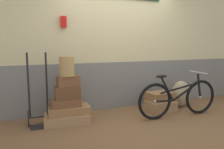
% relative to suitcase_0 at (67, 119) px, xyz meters
% --- Properties ---
extents(ground, '(9.77, 5.20, 0.06)m').
position_rel_suitcase_0_xyz_m(ground, '(1.21, -0.22, -0.11)').
color(ground, brown).
extents(station_building, '(7.77, 0.74, 3.11)m').
position_rel_suitcase_0_xyz_m(station_building, '(1.22, 0.62, 1.48)').
color(station_building, slate).
rests_on(station_building, ground).
extents(suitcase_0, '(0.80, 0.51, 0.16)m').
position_rel_suitcase_0_xyz_m(suitcase_0, '(0.00, 0.00, 0.00)').
color(suitcase_0, '#9E754C').
rests_on(suitcase_0, ground).
extents(suitcase_1, '(0.72, 0.41, 0.14)m').
position_rel_suitcase_0_xyz_m(suitcase_1, '(0.04, -0.01, 0.15)').
color(suitcase_1, olive).
rests_on(suitcase_1, suitcase_0).
extents(suitcase_2, '(0.50, 0.31, 0.13)m').
position_rel_suitcase_0_xyz_m(suitcase_2, '(-0.01, 0.01, 0.28)').
color(suitcase_2, brown).
rests_on(suitcase_2, suitcase_1).
extents(suitcase_3, '(0.43, 0.26, 0.22)m').
position_rel_suitcase_0_xyz_m(suitcase_3, '(0.02, 0.00, 0.46)').
color(suitcase_3, brown).
rests_on(suitcase_3, suitcase_2).
extents(suitcase_4, '(0.39, 0.25, 0.18)m').
position_rel_suitcase_0_xyz_m(suitcase_4, '(0.04, 0.02, 0.65)').
color(suitcase_4, brown).
rests_on(suitcase_4, suitcase_3).
extents(suitcase_5, '(0.57, 0.44, 0.21)m').
position_rel_suitcase_0_xyz_m(suitcase_5, '(1.92, 0.00, 0.02)').
color(suitcase_5, '#9E754C').
rests_on(suitcase_5, ground).
extents(suitcase_6, '(0.53, 0.41, 0.17)m').
position_rel_suitcase_0_xyz_m(suitcase_6, '(1.91, 0.04, 0.21)').
color(suitcase_6, olive).
rests_on(suitcase_6, suitcase_5).
extents(wicker_basket, '(0.25, 0.25, 0.33)m').
position_rel_suitcase_0_xyz_m(wicker_basket, '(0.02, 0.01, 0.91)').
color(wicker_basket, '#A8844C').
rests_on(wicker_basket, suitcase_4).
extents(luggage_trolley, '(0.37, 0.36, 1.22)m').
position_rel_suitcase_0_xyz_m(luggage_trolley, '(-0.45, 0.09, 0.21)').
color(luggage_trolley, black).
rests_on(luggage_trolley, ground).
extents(burlap_sack, '(0.41, 0.35, 0.57)m').
position_rel_suitcase_0_xyz_m(burlap_sack, '(2.48, 0.08, 0.20)').
color(burlap_sack, '#9E8966').
rests_on(burlap_sack, ground).
extents(bicycle, '(1.68, 0.46, 0.83)m').
position_rel_suitcase_0_xyz_m(bicycle, '(2.00, -0.43, 0.27)').
color(bicycle, black).
rests_on(bicycle, ground).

